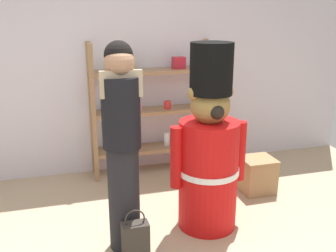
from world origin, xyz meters
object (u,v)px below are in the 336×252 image
at_px(teddy_bear_guard, 209,153).
at_px(person_shopper, 122,143).
at_px(display_crate, 257,175).
at_px(merchandise_shelf, 152,107).
at_px(shopping_bag, 136,241).

relative_size(teddy_bear_guard, person_shopper, 0.98).
bearing_deg(display_crate, merchandise_shelf, 137.10).
bearing_deg(display_crate, shopping_bag, -151.15).
bearing_deg(teddy_bear_guard, merchandise_shelf, 97.47).
distance_m(person_shopper, shopping_bag, 0.78).
height_order(merchandise_shelf, display_crate, merchandise_shelf).
bearing_deg(merchandise_shelf, person_shopper, -111.60).
height_order(shopping_bag, display_crate, shopping_bag).
bearing_deg(merchandise_shelf, shopping_bag, -107.80).
distance_m(person_shopper, display_crate, 1.82).
bearing_deg(person_shopper, merchandise_shelf, 68.40).
relative_size(person_shopper, shopping_bag, 3.89).
bearing_deg(merchandise_shelf, display_crate, -42.90).
distance_m(teddy_bear_guard, display_crate, 1.05).
distance_m(shopping_bag, display_crate, 1.72).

